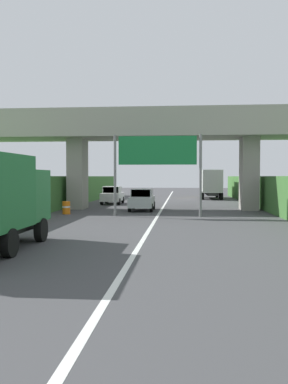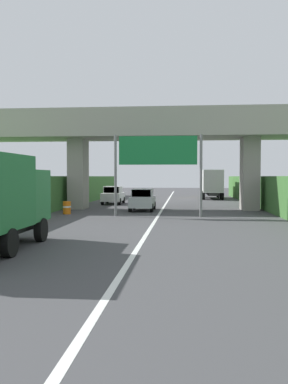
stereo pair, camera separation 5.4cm
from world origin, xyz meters
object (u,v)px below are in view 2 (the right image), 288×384
at_px(construction_barrel_3, 41,215).
at_px(construction_barrel_4, 67,208).
at_px(car_silver, 143,200).
at_px(construction_barrel_5, 83,203).
at_px(truck_yellow, 212,183).
at_px(car_white, 113,195).
at_px(overhead_highway_sign, 158,156).

xyz_separation_m(construction_barrel_3, construction_barrel_4, (0.02, 5.43, 0.00)).
relative_size(car_silver, construction_barrel_5, 4.56).
xyz_separation_m(truck_yellow, car_silver, (-6.57, -18.29, -1.08)).
relative_size(car_white, construction_barrel_4, 4.56).
distance_m(car_silver, construction_barrel_3, 10.26).
height_order(construction_barrel_3, construction_barrel_5, same).
bearing_deg(overhead_highway_sign, construction_barrel_4, 169.97).
bearing_deg(truck_yellow, car_white, -133.40).
xyz_separation_m(car_silver, construction_barrel_4, (-5.06, -3.47, -0.40)).
distance_m(construction_barrel_3, construction_barrel_5, 10.86).
relative_size(truck_yellow, car_silver, 1.78).
bearing_deg(construction_barrel_4, construction_barrel_3, -90.25).
distance_m(car_white, construction_barrel_5, 5.85).
xyz_separation_m(construction_barrel_3, construction_barrel_5, (-0.17, 10.86, 0.00)).
height_order(overhead_highway_sign, construction_barrel_4, overhead_highway_sign).
bearing_deg(truck_yellow, overhead_highway_sign, -102.53).
bearing_deg(car_silver, overhead_highway_sign, -72.35).
height_order(truck_yellow, construction_barrel_5, truck_yellow).
bearing_deg(overhead_highway_sign, construction_barrel_5, 135.59).
bearing_deg(construction_barrel_5, car_silver, -20.45).
distance_m(overhead_highway_sign, truck_yellow, 23.57).
relative_size(truck_yellow, construction_barrel_4, 8.11).
bearing_deg(car_white, car_silver, -64.57).
height_order(car_white, construction_barrel_5, car_white).
distance_m(truck_yellow, construction_barrel_5, 20.21).
bearing_deg(overhead_highway_sign, truck_yellow, 77.47).
relative_size(car_white, construction_barrel_5, 4.56).
height_order(truck_yellow, construction_barrel_3, truck_yellow).
height_order(overhead_highway_sign, truck_yellow, overhead_highway_sign).
bearing_deg(car_white, construction_barrel_3, -95.19).
bearing_deg(construction_barrel_3, overhead_highway_sign, 33.11).
relative_size(construction_barrel_3, construction_barrel_4, 1.00).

